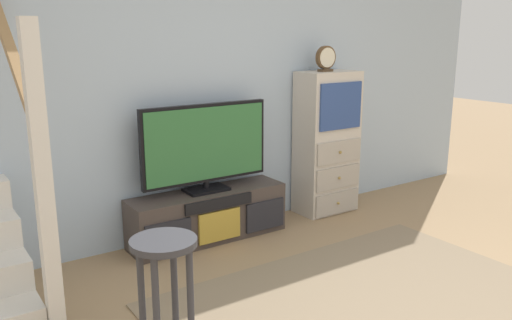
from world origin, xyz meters
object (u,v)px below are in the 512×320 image
object	(u,v)px
media_console	(209,215)
television	(206,145)
side_cabinet	(327,143)
desk_clock	(326,59)
bar_stool_near	(165,273)

from	to	relation	value
media_console	television	world-z (taller)	television
side_cabinet	television	bearing A→B (deg)	179.40
television	desk_clock	xyz separation A→B (m)	(1.26, -0.03, 0.67)
side_cabinet	desk_clock	distance (m)	0.80
media_console	television	xyz separation A→B (m)	(-0.00, 0.02, 0.60)
media_console	desk_clock	size ratio (longest dim) A/B	5.85
television	side_cabinet	distance (m)	1.32
television	desk_clock	distance (m)	1.42
media_console	television	size ratio (longest dim) A/B	1.21
side_cabinet	bar_stool_near	bearing A→B (deg)	-148.72
side_cabinet	desk_clock	world-z (taller)	desk_clock
television	desk_clock	size ratio (longest dim) A/B	4.85
desk_clock	bar_stool_near	distance (m)	2.86
television	bar_stool_near	xyz separation A→B (m)	(-1.04, -1.44, -0.28)
television	media_console	bearing A→B (deg)	-90.00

